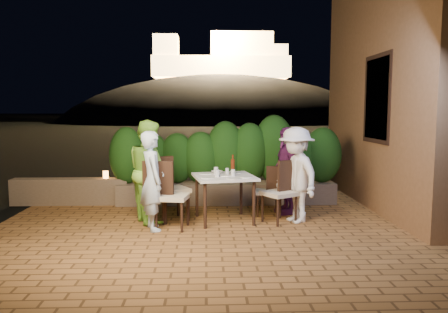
{
  "coord_description": "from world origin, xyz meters",
  "views": [
    {
      "loc": [
        -0.19,
        -6.06,
        1.81
      ],
      "look_at": [
        0.1,
        1.02,
        1.05
      ],
      "focal_mm": 35.0,
      "sensor_mm": 36.0,
      "label": 1
    }
  ],
  "objects": [
    {
      "name": "plate_nw",
      "position": [
        -0.17,
        0.67,
        0.76
      ],
      "size": [
        0.21,
        0.21,
        0.01
      ],
      "primitive_type": "cylinder",
      "color": "white",
      "rests_on": "dining_table"
    },
    {
      "name": "parapet_lamp",
      "position": [
        -2.12,
        2.3,
        0.57
      ],
      "size": [
        0.1,
        0.1,
        0.14
      ],
      "primitive_type": "cylinder",
      "color": "orange",
      "rests_on": "parapet"
    },
    {
      "name": "glass_nw",
      "position": [
        -0.02,
        0.78,
        0.81
      ],
      "size": [
        0.07,
        0.07,
        0.12
      ],
      "primitive_type": "cylinder",
      "color": "silver",
      "rests_on": "dining_table"
    },
    {
      "name": "diner_green",
      "position": [
        -1.1,
        0.95,
        0.83
      ],
      "size": [
        0.91,
        0.99,
        1.65
      ],
      "primitive_type": "imported",
      "rotation": [
        0.0,
        0.0,
        2.01
      ],
      "color": "#85D041",
      "rests_on": "ground"
    },
    {
      "name": "window_frame",
      "position": [
        2.81,
        1.5,
        2.0
      ],
      "size": [
        0.06,
        1.15,
        1.55
      ],
      "primitive_type": "cube",
      "color": "black",
      "rests_on": "building_wall"
    },
    {
      "name": "glass_se",
      "position": [
        0.15,
        1.06,
        0.8
      ],
      "size": [
        0.06,
        0.06,
        0.1
      ],
      "primitive_type": "cylinder",
      "color": "silver",
      "rests_on": "dining_table"
    },
    {
      "name": "hedge",
      "position": [
        0.2,
        2.3,
        0.95
      ],
      "size": [
        4.0,
        0.7,
        1.1
      ],
      "primitive_type": null,
      "color": "#163B10",
      "rests_on": "planter"
    },
    {
      "name": "plate_sw",
      "position": [
        -0.21,
        1.12,
        0.76
      ],
      "size": [
        0.22,
        0.22,
        0.01
      ],
      "primitive_type": "cylinder",
      "color": "white",
      "rests_on": "dining_table"
    },
    {
      "name": "hill",
      "position": [
        2.0,
        60.0,
        -4.0
      ],
      "size": [
        52.0,
        40.0,
        22.0
      ],
      "primitive_type": "ellipsoid",
      "color": "black",
      "rests_on": "ground"
    },
    {
      "name": "diner_white",
      "position": [
        1.25,
        0.83,
        0.77
      ],
      "size": [
        0.91,
        1.14,
        1.54
      ],
      "primitive_type": "imported",
      "rotation": [
        0.0,
        0.0,
        -1.18
      ],
      "color": "white",
      "rests_on": "ground"
    },
    {
      "name": "building_wall",
      "position": [
        3.6,
        2.0,
        2.5
      ],
      "size": [
        1.6,
        5.0,
        5.0
      ],
      "primitive_type": "cube",
      "color": "brown",
      "rests_on": "ground"
    },
    {
      "name": "plate_centre",
      "position": [
        0.13,
        0.89,
        0.76
      ],
      "size": [
        0.24,
        0.24,
        0.01
      ],
      "primitive_type": "cylinder",
      "color": "white",
      "rests_on": "dining_table"
    },
    {
      "name": "chair_right_back",
      "position": [
        0.86,
        1.3,
        0.43
      ],
      "size": [
        0.44,
        0.44,
        0.85
      ],
      "primitive_type": null,
      "rotation": [
        0.0,
        0.0,
        3.02
      ],
      "color": "black",
      "rests_on": "ground"
    },
    {
      "name": "bowl",
      "position": [
        -0.01,
        1.18,
        0.77
      ],
      "size": [
        0.24,
        0.24,
        0.04
      ],
      "primitive_type": "imported",
      "rotation": [
        0.0,
        0.0,
        0.62
      ],
      "color": "white",
      "rests_on": "dining_table"
    },
    {
      "name": "plate_front",
      "position": [
        0.23,
        0.58,
        0.76
      ],
      "size": [
        0.23,
        0.23,
        0.01
      ],
      "primitive_type": "cylinder",
      "color": "white",
      "rests_on": "dining_table"
    },
    {
      "name": "window_pane",
      "position": [
        2.82,
        1.5,
        2.0
      ],
      "size": [
        0.08,
        1.0,
        1.4
      ],
      "primitive_type": "cube",
      "color": "black",
      "rests_on": "building_wall"
    },
    {
      "name": "glass_ne",
      "position": [
        0.24,
        0.85,
        0.81
      ],
      "size": [
        0.06,
        0.06,
        0.11
      ],
      "primitive_type": "cylinder",
      "color": "silver",
      "rests_on": "dining_table"
    },
    {
      "name": "planter",
      "position": [
        0.2,
        2.3,
        0.2
      ],
      "size": [
        4.2,
        0.55,
        0.4
      ],
      "primitive_type": "cube",
      "color": "brown",
      "rests_on": "ground"
    },
    {
      "name": "terrace_floor",
      "position": [
        0.0,
        0.5,
        -0.07
      ],
      "size": [
        7.0,
        6.0,
        0.15
      ],
      "primitive_type": "cube",
      "color": "brown",
      "rests_on": "ground"
    },
    {
      "name": "plate_ne",
      "position": [
        0.42,
        0.72,
        0.76
      ],
      "size": [
        0.24,
        0.24,
        0.01
      ],
      "primitive_type": "cylinder",
      "color": "white",
      "rests_on": "dining_table"
    },
    {
      "name": "beer_bottle",
      "position": [
        0.24,
        1.03,
        0.91
      ],
      "size": [
        0.06,
        0.06,
        0.33
      ],
      "primitive_type": null,
      "color": "#541F0E",
      "rests_on": "dining_table"
    },
    {
      "name": "dining_table",
      "position": [
        0.1,
        0.92,
        0.38
      ],
      "size": [
        1.09,
        1.09,
        0.75
      ],
      "primitive_type": null,
      "rotation": [
        0.0,
        0.0,
        0.18
      ],
      "color": "white",
      "rests_on": "ground"
    },
    {
      "name": "parapet",
      "position": [
        -2.8,
        2.3,
        0.25
      ],
      "size": [
        2.2,
        0.3,
        0.5
      ],
      "primitive_type": "cube",
      "color": "brown",
      "rests_on": "ground"
    },
    {
      "name": "diner_purple",
      "position": [
        1.2,
        1.42,
        0.76
      ],
      "size": [
        0.54,
        0.94,
        1.52
      ],
      "primitive_type": "imported",
      "rotation": [
        0.0,
        0.0,
        -1.37
      ],
      "color": "#682264",
      "rests_on": "ground"
    },
    {
      "name": "chair_right_front",
      "position": [
        0.98,
        0.8,
        0.5
      ],
      "size": [
        0.64,
        0.64,
        1.0
      ],
      "primitive_type": null,
      "rotation": [
        0.0,
        0.0,
        3.69
      ],
      "color": "black",
      "rests_on": "ground"
    },
    {
      "name": "ground",
      "position": [
        0.0,
        0.0,
        -0.02
      ],
      "size": [
        400.0,
        400.0,
        0.0
      ],
      "primitive_type": "plane",
      "color": "black",
      "rests_on": "ground"
    },
    {
      "name": "fortress",
      "position": [
        2.0,
        60.0,
        10.5
      ],
      "size": [
        26.0,
        8.0,
        8.0
      ],
      "primitive_type": null,
      "color": "#FFCC7A",
      "rests_on": "hill"
    },
    {
      "name": "glass_sw",
      "position": [
        -0.03,
        1.06,
        0.81
      ],
      "size": [
        0.07,
        0.07,
        0.12
      ],
      "primitive_type": "cylinder",
      "color": "silver",
      "rests_on": "dining_table"
    },
    {
      "name": "diner_blue",
      "position": [
        -1.0,
        0.45,
        0.75
      ],
      "size": [
        0.52,
        0.63,
        1.5
      ],
      "primitive_type": "imported",
      "rotation": [
        0.0,
        0.0,
        1.9
      ],
      "color": "silver",
      "rests_on": "ground"
    },
    {
      "name": "chair_left_back",
      "position": [
        -0.76,
        1.02,
        0.53
      ],
      "size": [
        0.67,
        0.67,
        1.06
      ],
      "primitive_type": null,
      "rotation": [
        0.0,
        0.0,
        0.5
      ],
      "color": "black",
      "rests_on": "ground"
    },
    {
      "name": "plate_se",
      "position": [
        0.29,
        1.2,
        0.76
      ],
      "size": [
        0.2,
        0.2,
        0.01
      ],
      "primitive_type": "cylinder",
      "color": "white",
      "rests_on": "dining_table"
    },
    {
      "name": "chair_left_front",
      "position": [
        -0.71,
        0.5,
        0.52
      ],
      "size": [
        0.56,
        0.56,
        1.03
      ],
      "primitive_type": null,
      "rotation": [
        0.0,
        0.0,
        -0.18
      ],
      "color": "black",
      "rests_on": "ground"
    }
  ]
}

